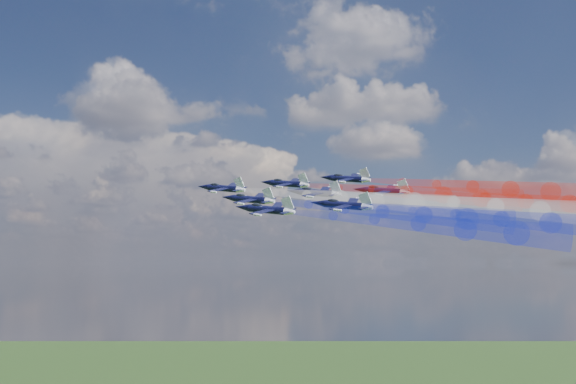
{
  "coord_description": "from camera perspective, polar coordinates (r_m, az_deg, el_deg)",
  "views": [
    {
      "loc": [
        -14.28,
        -115.39,
        118.23
      ],
      "look_at": [
        -10.06,
        22.28,
        133.41
      ],
      "focal_mm": 40.68,
      "sensor_mm": 36.0,
      "label": 1
    }
  ],
  "objects": [
    {
      "name": "jet_lead",
      "position": [
        146.68,
        -5.69,
        0.33
      ],
      "size": [
        16.96,
        16.32,
        8.0
      ],
      "primitive_type": null,
      "rotation": [
        0.13,
        -0.29,
        1.0
      ],
      "color": "black"
    },
    {
      "name": "trail_lead",
      "position": [
        132.2,
        4.63,
        -0.48
      ],
      "size": [
        42.06,
        28.33,
        11.03
      ],
      "primitive_type": null,
      "rotation": [
        0.13,
        -0.29,
        1.0
      ],
      "color": "white"
    },
    {
      "name": "jet_inner_left",
      "position": [
        134.04,
        -3.34,
        -0.65
      ],
      "size": [
        16.96,
        16.32,
        8.0
      ],
      "primitive_type": null,
      "rotation": [
        0.13,
        -0.29,
        1.0
      ],
      "color": "black"
    },
    {
      "name": "trail_inner_left",
      "position": [
        120.91,
        8.28,
        -1.64
      ],
      "size": [
        42.06,
        28.33,
        11.03
      ],
      "primitive_type": null,
      "rotation": [
        0.13,
        -0.29,
        1.0
      ],
      "color": "#1825CE"
    },
    {
      "name": "jet_inner_right",
      "position": [
        150.51,
        -0.13,
        0.74
      ],
      "size": [
        16.96,
        16.32,
        8.0
      ],
      "primitive_type": null,
      "rotation": [
        0.13,
        -0.29,
        1.0
      ],
      "color": "black"
    },
    {
      "name": "trail_inner_right",
      "position": [
        138.55,
        10.34,
        -0.0
      ],
      "size": [
        42.06,
        28.33,
        11.03
      ],
      "primitive_type": null,
      "rotation": [
        0.13,
        -0.29,
        1.0
      ],
      "color": "red"
    },
    {
      "name": "jet_outer_left",
      "position": [
        120.87,
        -1.84,
        -1.55
      ],
      "size": [
        16.96,
        16.32,
        8.0
      ],
      "primitive_type": null,
      "rotation": [
        0.13,
        -0.29,
        1.0
      ],
      "color": "black"
    },
    {
      "name": "trail_outer_left",
      "position": [
        108.81,
        11.33,
        -2.74
      ],
      "size": [
        42.06,
        28.33,
        11.03
      ],
      "primitive_type": null,
      "rotation": [
        0.13,
        -0.29,
        1.0
      ],
      "color": "#1825CE"
    },
    {
      "name": "jet_center_third",
      "position": [
        136.85,
        2.49,
        -0.07
      ],
      "size": [
        16.96,
        16.32,
        8.0
      ],
      "primitive_type": null,
      "rotation": [
        0.13,
        -0.29,
        1.0
      ],
      "color": "black"
    },
    {
      "name": "trail_center_third",
      "position": [
        126.44,
        14.26,
        -0.95
      ],
      "size": [
        42.06,
        28.33,
        11.03
      ],
      "primitive_type": null,
      "rotation": [
        0.13,
        -0.29,
        1.0
      ],
      "color": "white"
    },
    {
      "name": "jet_outer_right",
      "position": [
        152.18,
        5.19,
        1.17
      ],
      "size": [
        16.96,
        16.32,
        8.0
      ],
      "primitive_type": null,
      "rotation": [
        0.13,
        -0.29,
        1.0
      ],
      "color": "black"
    },
    {
      "name": "trail_outer_right",
      "position": [
        142.75,
        15.84,
        0.46
      ],
      "size": [
        42.06,
        28.33,
        11.03
      ],
      "primitive_type": null,
      "rotation": [
        0.13,
        -0.29,
        1.0
      ],
      "color": "red"
    },
    {
      "name": "jet_rear_left",
      "position": [
        123.64,
        4.89,
        -1.15
      ],
      "size": [
        16.96,
        16.32,
        8.0
      ],
      "primitive_type": null,
      "rotation": [
        0.13,
        -0.29,
        1.0
      ],
      "color": "black"
    },
    {
      "name": "trail_rear_left",
      "position": [
        114.77,
        18.17,
        -2.21
      ],
      "size": [
        42.06,
        28.33,
        11.03
      ],
      "primitive_type": null,
      "rotation": [
        0.13,
        -0.29,
        1.0
      ],
      "color": "#1825CE"
    },
    {
      "name": "jet_rear_right",
      "position": [
        140.31,
        8.34,
        0.08
      ],
      "size": [
        16.96,
        16.32,
        8.0
      ],
      "primitive_type": null,
      "rotation": [
        0.13,
        -0.29,
        1.0
      ],
      "color": "black"
    },
    {
      "name": "trail_rear_right",
      "position": [
        132.71,
        20.08,
        -0.76
      ],
      "size": [
        42.06,
        28.33,
        11.03
      ],
      "primitive_type": null,
      "rotation": [
        0.13,
        -0.29,
        1.0
      ],
      "color": "red"
    }
  ]
}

